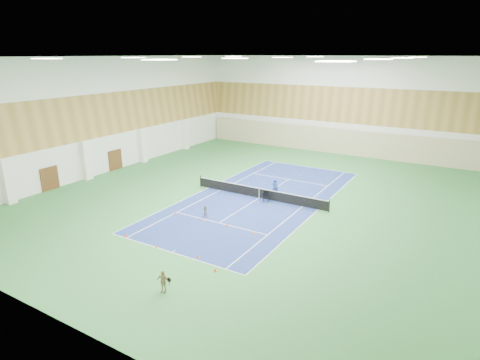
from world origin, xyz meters
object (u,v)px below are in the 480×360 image
at_px(child_court, 205,211).
at_px(ball_cart, 266,197).
at_px(tennis_net, 259,192).
at_px(child_apron, 163,281).
at_px(coach, 275,187).

relative_size(child_court, ball_cart, 1.06).
bearing_deg(tennis_net, child_court, -104.09).
bearing_deg(child_court, child_apron, -76.91).
relative_size(coach, ball_cart, 1.64).
distance_m(child_court, ball_cart, 5.98).
bearing_deg(child_court, tennis_net, 66.08).
bearing_deg(ball_cart, child_court, -138.63).
bearing_deg(coach, child_court, 66.97).
height_order(child_court, child_apron, child_apron).
relative_size(tennis_net, ball_cart, 13.48).
distance_m(tennis_net, child_apron, 15.78).
relative_size(tennis_net, coach, 8.21).
relative_size(tennis_net, child_court, 12.75).
relative_size(coach, child_court, 1.55).
xyz_separation_m(child_court, ball_cart, (2.50, 5.43, -0.03)).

